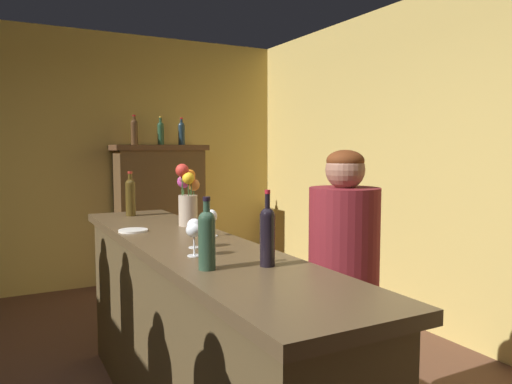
# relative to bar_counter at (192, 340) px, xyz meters

# --- Properties ---
(wall_back) EXTENTS (5.59, 0.12, 2.82)m
(wall_back) POSITION_rel_bar_counter_xyz_m (-0.44, 3.30, 0.87)
(wall_back) COLOR tan
(wall_back) RESTS_ON ground
(wall_right) EXTENTS (0.12, 6.93, 2.82)m
(wall_right) POSITION_rel_bar_counter_xyz_m (2.36, -0.16, 0.87)
(wall_right) COLOR tan
(wall_right) RESTS_ON ground
(bar_counter) EXTENTS (0.56, 2.75, 1.06)m
(bar_counter) POSITION_rel_bar_counter_xyz_m (0.00, 0.00, 0.00)
(bar_counter) COLOR brown
(bar_counter) RESTS_ON ground
(display_cabinet) EXTENTS (1.04, 0.41, 1.58)m
(display_cabinet) POSITION_rel_bar_counter_xyz_m (0.77, 3.01, 0.29)
(display_cabinet) COLOR brown
(display_cabinet) RESTS_ON ground
(wine_bottle_malbec) EXTENTS (0.06, 0.06, 0.31)m
(wine_bottle_malbec) POSITION_rel_bar_counter_xyz_m (0.09, -0.65, 0.66)
(wine_bottle_malbec) COLOR black
(wine_bottle_malbec) RESTS_ON bar_counter
(wine_bottle_chardonnay) EXTENTS (0.07, 0.07, 0.32)m
(wine_bottle_chardonnay) POSITION_rel_bar_counter_xyz_m (-0.03, 1.12, 0.67)
(wine_bottle_chardonnay) COLOR #463513
(wine_bottle_chardonnay) RESTS_ON bar_counter
(wine_bottle_rose) EXTENTS (0.07, 0.07, 0.29)m
(wine_bottle_rose) POSITION_rel_bar_counter_xyz_m (-0.15, -0.59, 0.66)
(wine_bottle_rose) COLOR #2D4834
(wine_bottle_rose) RESTS_ON bar_counter
(wine_glass_front) EXTENTS (0.07, 0.07, 0.14)m
(wine_glass_front) POSITION_rel_bar_counter_xyz_m (-0.04, -0.16, 0.62)
(wine_glass_front) COLOR white
(wine_glass_front) RESTS_ON bar_counter
(wine_glass_mid) EXTENTS (0.07, 0.07, 0.15)m
(wine_glass_mid) POSITION_rel_bar_counter_xyz_m (0.16, 0.09, 0.62)
(wine_glass_mid) COLOR white
(wine_glass_mid) RESTS_ON bar_counter
(wine_glass_rear) EXTENTS (0.07, 0.07, 0.15)m
(wine_glass_rear) POSITION_rel_bar_counter_xyz_m (-0.11, -0.34, 0.64)
(wine_glass_rear) COLOR white
(wine_glass_rear) RESTS_ON bar_counter
(flower_arrangement) EXTENTS (0.16, 0.16, 0.39)m
(flower_arrangement) POSITION_rel_bar_counter_xyz_m (0.17, 0.51, 0.72)
(flower_arrangement) COLOR tan
(flower_arrangement) RESTS_ON bar_counter
(cheese_plate) EXTENTS (0.17, 0.17, 0.01)m
(cheese_plate) POSITION_rel_bar_counter_xyz_m (-0.18, 0.45, 0.53)
(cheese_plate) COLOR white
(cheese_plate) RESTS_ON bar_counter
(display_bottle_left) EXTENTS (0.08, 0.08, 0.33)m
(display_bottle_left) POSITION_rel_bar_counter_xyz_m (0.49, 3.01, 1.20)
(display_bottle_left) COLOR #4D321C
(display_bottle_left) RESTS_ON display_cabinet
(display_bottle_midleft) EXTENTS (0.07, 0.07, 0.32)m
(display_bottle_midleft) POSITION_rel_bar_counter_xyz_m (0.79, 3.01, 1.19)
(display_bottle_midleft) COLOR #24452C
(display_bottle_midleft) RESTS_ON display_cabinet
(display_bottle_center) EXTENTS (0.07, 0.07, 0.31)m
(display_bottle_center) POSITION_rel_bar_counter_xyz_m (1.04, 3.01, 1.19)
(display_bottle_center) COLOR #1D2F3A
(display_bottle_center) RESTS_ON display_cabinet
(bartender) EXTENTS (0.37, 0.37, 1.53)m
(bartender) POSITION_rel_bar_counter_xyz_m (0.73, -0.34, 0.30)
(bartender) COLOR gray
(bartender) RESTS_ON ground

